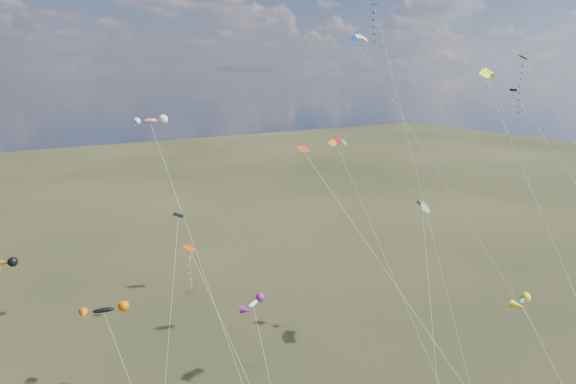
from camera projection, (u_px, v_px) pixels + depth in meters
diamond_black_high at (531, 102)px, 56.08m from camera, size 6.07×23.37×32.62m
diamond_navy_tall at (382, 54)px, 55.71m from camera, size 5.65×22.73×38.19m
diamond_black_mid at (175, 264)px, 46.62m from camera, size 6.14×8.58×18.07m
diamond_red_low at (194, 276)px, 47.91m from camera, size 3.39×12.60×15.15m
diamond_navy_right at (522, 131)px, 56.06m from camera, size 5.23×23.10×29.09m
diamond_orange_center at (375, 255)px, 38.39m from camera, size 8.91×21.36×25.21m
parafoil_yellow at (489, 73)px, 45.18m from camera, size 8.21×24.81×31.64m
parafoil_blue_white at (360, 38)px, 65.87m from camera, size 10.20×25.71×35.88m
parafoil_striped at (423, 204)px, 56.79m from camera, size 8.61×11.90×17.41m
parafoil_tricolor at (339, 142)px, 57.00m from camera, size 2.33×17.32×23.97m
novelty_black_orange at (104, 310)px, 44.06m from camera, size 4.04×7.04×11.50m
novelty_orange_black at (0, 263)px, 44.49m from camera, size 5.24×8.30×15.31m
novelty_white_purple at (254, 305)px, 39.98m from camera, size 2.49×9.31×13.72m
novelty_redwhite_stripe at (151, 121)px, 59.70m from camera, size 3.46×21.91×25.92m
novelty_blue_yellow at (522, 302)px, 40.82m from camera, size 2.47×9.76×13.59m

